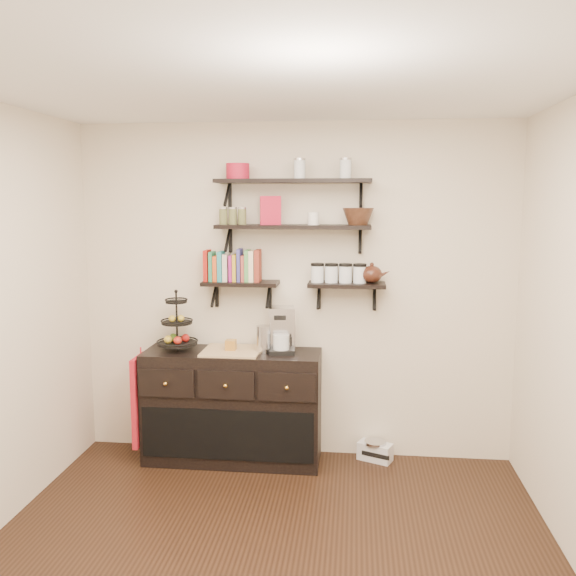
% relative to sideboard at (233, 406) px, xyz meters
% --- Properties ---
extents(ceiling, '(3.50, 3.50, 0.02)m').
position_rel_sideboard_xyz_m(ceiling, '(0.48, -1.51, 2.25)').
color(ceiling, white).
rests_on(ceiling, back_wall).
extents(back_wall, '(3.50, 0.02, 2.70)m').
position_rel_sideboard_xyz_m(back_wall, '(0.48, 0.24, 0.90)').
color(back_wall, beige).
rests_on(back_wall, ground).
extents(shelf_top, '(1.20, 0.27, 0.23)m').
position_rel_sideboard_xyz_m(shelf_top, '(0.48, 0.10, 1.78)').
color(shelf_top, black).
rests_on(shelf_top, back_wall).
extents(shelf_mid, '(1.20, 0.27, 0.23)m').
position_rel_sideboard_xyz_m(shelf_mid, '(0.48, 0.10, 1.43)').
color(shelf_mid, black).
rests_on(shelf_mid, back_wall).
extents(shelf_low_left, '(0.60, 0.25, 0.23)m').
position_rel_sideboard_xyz_m(shelf_low_left, '(0.06, 0.12, 0.98)').
color(shelf_low_left, black).
rests_on(shelf_low_left, back_wall).
extents(shelf_low_right, '(0.60, 0.25, 0.23)m').
position_rel_sideboard_xyz_m(shelf_low_right, '(0.90, 0.12, 0.98)').
color(shelf_low_right, black).
rests_on(shelf_low_right, back_wall).
extents(cookbooks, '(0.43, 0.15, 0.26)m').
position_rel_sideboard_xyz_m(cookbooks, '(0.00, 0.12, 1.11)').
color(cookbooks, '#A41A12').
rests_on(cookbooks, shelf_low_left).
extents(glass_canisters, '(0.43, 0.10, 0.13)m').
position_rel_sideboard_xyz_m(glass_canisters, '(0.83, 0.12, 1.06)').
color(glass_canisters, silver).
rests_on(glass_canisters, shelf_low_right).
extents(sideboard, '(1.40, 0.50, 0.92)m').
position_rel_sideboard_xyz_m(sideboard, '(0.00, 0.00, 0.00)').
color(sideboard, black).
rests_on(sideboard, floor).
extents(fruit_stand, '(0.32, 0.32, 0.47)m').
position_rel_sideboard_xyz_m(fruit_stand, '(-0.44, 0.00, 0.61)').
color(fruit_stand, black).
rests_on(fruit_stand, sideboard).
extents(candle, '(0.08, 0.08, 0.08)m').
position_rel_sideboard_xyz_m(candle, '(-0.01, 0.00, 0.50)').
color(candle, '#996623').
rests_on(candle, sideboard).
extents(coffee_maker, '(0.23, 0.22, 0.37)m').
position_rel_sideboard_xyz_m(coffee_maker, '(0.40, 0.03, 0.62)').
color(coffee_maker, black).
rests_on(coffee_maker, sideboard).
extents(thermal_carafe, '(0.11, 0.11, 0.22)m').
position_rel_sideboard_xyz_m(thermal_carafe, '(0.26, -0.02, 0.56)').
color(thermal_carafe, silver).
rests_on(thermal_carafe, sideboard).
extents(apron, '(0.04, 0.31, 0.72)m').
position_rel_sideboard_xyz_m(apron, '(-0.73, -0.10, 0.06)').
color(apron, '#9C1210').
rests_on(apron, sideboard).
extents(radio, '(0.30, 0.24, 0.16)m').
position_rel_sideboard_xyz_m(radio, '(1.14, 0.12, -0.37)').
color(radio, silver).
rests_on(radio, floor).
extents(recipe_box, '(0.17, 0.09, 0.22)m').
position_rel_sideboard_xyz_m(recipe_box, '(0.30, 0.10, 1.56)').
color(recipe_box, '#AF142D').
rests_on(recipe_box, shelf_mid).
extents(walnut_bowl, '(0.24, 0.24, 0.13)m').
position_rel_sideboard_xyz_m(walnut_bowl, '(0.98, 0.10, 1.51)').
color(walnut_bowl, black).
rests_on(walnut_bowl, shelf_mid).
extents(ramekins, '(0.09, 0.09, 0.10)m').
position_rel_sideboard_xyz_m(ramekins, '(0.63, 0.10, 1.50)').
color(ramekins, white).
rests_on(ramekins, shelf_mid).
extents(teapot, '(0.22, 0.17, 0.16)m').
position_rel_sideboard_xyz_m(teapot, '(1.09, 0.12, 1.08)').
color(teapot, '#381A10').
rests_on(teapot, shelf_low_right).
extents(red_pot, '(0.18, 0.18, 0.12)m').
position_rel_sideboard_xyz_m(red_pot, '(0.05, 0.10, 1.86)').
color(red_pot, '#AF142D').
rests_on(red_pot, shelf_top).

